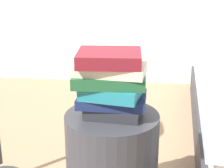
{
  "coord_description": "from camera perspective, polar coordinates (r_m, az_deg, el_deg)",
  "views": [
    {
      "loc": [
        0.15,
        -1.38,
        1.13
      ],
      "look_at": [
        0.0,
        0.0,
        0.65
      ],
      "focal_mm": 58.47,
      "sensor_mm": 36.0,
      "label": 1
    }
  ],
  "objects": [
    {
      "name": "book_maroon",
      "position": [
        1.43,
        -0.42,
        4.1
      ],
      "size": [
        0.26,
        0.21,
        0.05
      ],
      "primitive_type": "cube",
      "rotation": [
        0.0,
        0.0,
        0.06
      ],
      "color": "maroon",
      "rests_on": "book_cream"
    },
    {
      "name": "book_navy",
      "position": [
        1.5,
        0.03,
        -2.4
      ],
      "size": [
        0.28,
        0.2,
        0.04
      ],
      "primitive_type": "cube",
      "rotation": [
        0.0,
        0.0,
        -0.02
      ],
      "color": "#19234C",
      "rests_on": "book_charcoal"
    },
    {
      "name": "book_forest",
      "position": [
        1.46,
        -0.33,
        0.89
      ],
      "size": [
        0.29,
        0.21,
        0.05
      ],
      "primitive_type": "cube",
      "rotation": [
        0.0,
        0.0,
        0.03
      ],
      "color": "#1E512D",
      "rests_on": "book_teal"
    },
    {
      "name": "book_teal",
      "position": [
        1.47,
        -0.12,
        -1.01
      ],
      "size": [
        0.26,
        0.22,
        0.05
      ],
      "primitive_type": "cube",
      "rotation": [
        0.0,
        0.0,
        -0.17
      ],
      "color": "#1E727F",
      "rests_on": "book_navy"
    },
    {
      "name": "book_charcoal",
      "position": [
        1.51,
        0.28,
        -4.04
      ],
      "size": [
        0.24,
        0.18,
        0.05
      ],
      "primitive_type": "cube",
      "rotation": [
        0.0,
        0.0,
        -0.09
      ],
      "color": "#28282D",
      "rests_on": "side_table"
    },
    {
      "name": "book_cream",
      "position": [
        1.44,
        -0.4,
        2.33
      ],
      "size": [
        0.3,
        0.19,
        0.04
      ],
      "primitive_type": "cube",
      "rotation": [
        0.0,
        0.0,
        -0.1
      ],
      "color": "beige",
      "rests_on": "book_forest"
    }
  ]
}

